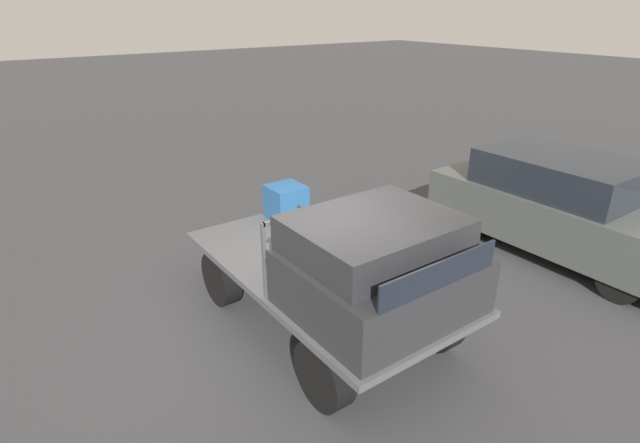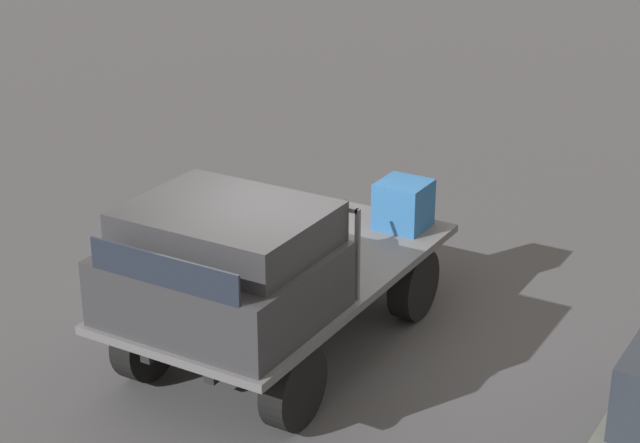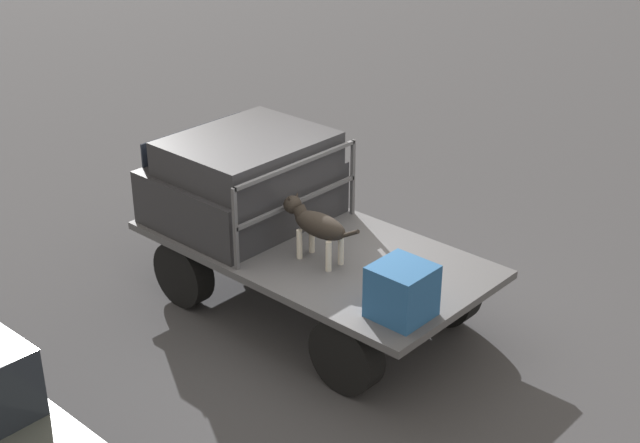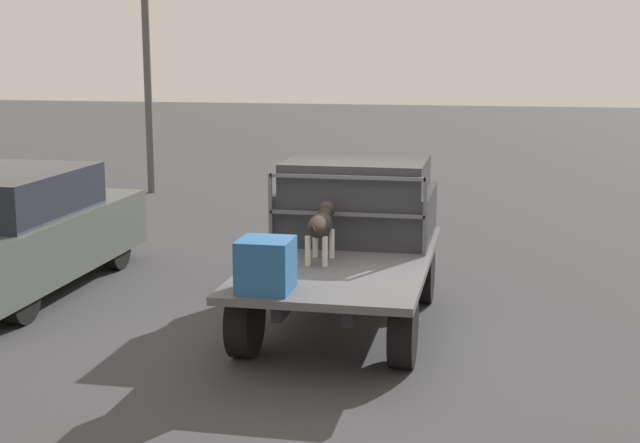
{
  "view_description": "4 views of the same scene",
  "coord_description": "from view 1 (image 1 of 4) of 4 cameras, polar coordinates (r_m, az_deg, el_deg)",
  "views": [
    {
      "loc": [
        4.37,
        -3.15,
        3.76
      ],
      "look_at": [
        -0.29,
        0.2,
        1.26
      ],
      "focal_mm": 28.0,
      "sensor_mm": 36.0,
      "label": 1
    },
    {
      "loc": [
        7.88,
        5.02,
        5.18
      ],
      "look_at": [
        -0.29,
        0.2,
        1.26
      ],
      "focal_mm": 60.0,
      "sensor_mm": 36.0,
      "label": 2
    },
    {
      "loc": [
        -5.68,
        6.12,
        5.1
      ],
      "look_at": [
        -0.29,
        0.2,
        1.26
      ],
      "focal_mm": 50.0,
      "sensor_mm": 36.0,
      "label": 3
    },
    {
      "loc": [
        -9.56,
        -1.65,
        3.1
      ],
      "look_at": [
        -0.29,
        0.2,
        1.26
      ],
      "focal_mm": 50.0,
      "sensor_mm": 36.0,
      "label": 4
    }
  ],
  "objects": [
    {
      "name": "dog",
      "position": [
        6.24,
        0.37,
        -0.58
      ],
      "size": [
        1.02,
        0.25,
        0.65
      ],
      "rotation": [
        0.0,
        0.0,
        0.16
      ],
      "color": "beige",
      "rests_on": "flatbed_truck"
    },
    {
      "name": "parked_sedan",
      "position": [
        8.93,
        26.12,
        1.67
      ],
      "size": [
        4.22,
        1.81,
        1.59
      ],
      "rotation": [
        0.0,
        0.0,
        -0.1
      ],
      "color": "black",
      "rests_on": "ground"
    },
    {
      "name": "ground_plane",
      "position": [
        6.57,
        0.06,
        -11.39
      ],
      "size": [
        80.0,
        80.0,
        0.0
      ],
      "primitive_type": "plane",
      "color": "#38383A"
    },
    {
      "name": "cargo_crate",
      "position": [
        7.45,
        -3.89,
        2.26
      ],
      "size": [
        0.51,
        0.51,
        0.51
      ],
      "color": "#235184",
      "rests_on": "flatbed_truck"
    },
    {
      "name": "truck_cab",
      "position": [
        5.23,
        6.69,
        -5.08
      ],
      "size": [
        1.57,
        1.81,
        0.97
      ],
      "color": "#28282B",
      "rests_on": "flatbed_truck"
    },
    {
      "name": "truck_headboard",
      "position": [
        5.74,
        1.27,
        -0.85
      ],
      "size": [
        0.04,
        1.81,
        0.88
      ],
      "color": "#4C4C4F",
      "rests_on": "flatbed_truck"
    },
    {
      "name": "flatbed_truck",
      "position": [
        6.26,
        0.06,
        -6.96
      ],
      "size": [
        3.8,
        1.93,
        0.81
      ],
      "color": "black",
      "rests_on": "ground"
    }
  ]
}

